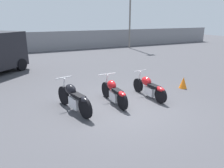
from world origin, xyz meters
TOP-DOWN VIEW (x-y plane):
  - ground_plane at (0.00, 0.00)m, footprint 60.00×60.00m
  - fence_back at (0.00, 14.65)m, footprint 40.00×0.04m
  - light_pole_left at (8.09, 13.35)m, footprint 0.70×0.35m
  - motorcycle_slot_0 at (-1.54, 0.48)m, footprint 0.72×2.09m
  - motorcycle_slot_1 at (-0.05, 0.53)m, footprint 0.71×1.96m
  - motorcycle_slot_2 at (1.46, 0.48)m, footprint 0.59×2.01m
  - traffic_cone_near at (3.48, 0.78)m, footprint 0.34×0.34m

SIDE VIEW (x-z plane):
  - ground_plane at x=0.00m, z-range 0.00..0.00m
  - traffic_cone_near at x=3.48m, z-range 0.00..0.50m
  - motorcycle_slot_2 at x=1.46m, z-range -0.06..0.88m
  - motorcycle_slot_1 at x=-0.05m, z-range -0.06..0.91m
  - motorcycle_slot_0 at x=-1.54m, z-range -0.06..0.98m
  - fence_back at x=0.00m, z-range 0.00..1.77m
  - light_pole_left at x=8.09m, z-range 0.68..8.42m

